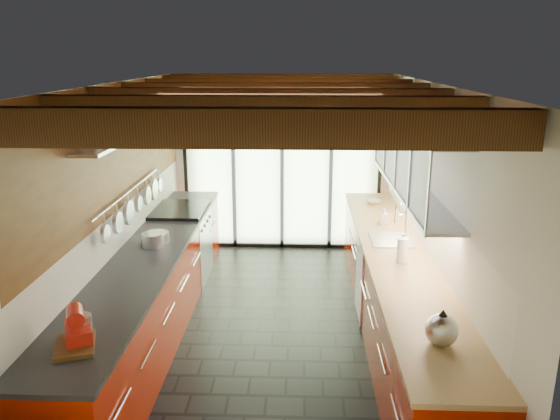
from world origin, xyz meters
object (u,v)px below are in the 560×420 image
object	(u,v)px
kettle	(442,328)
paper_towel	(402,250)
soap_bottle	(384,216)
stand_mixer	(79,327)
bowl	(374,202)

from	to	relation	value
kettle	paper_towel	world-z (taller)	paper_towel
kettle	soap_bottle	world-z (taller)	kettle
paper_towel	soap_bottle	bearing A→B (deg)	90.00
kettle	soap_bottle	xyz separation A→B (m)	(0.00, 2.78, -0.02)
stand_mixer	paper_towel	xyz separation A→B (m)	(2.54, 1.61, 0.01)
kettle	bowl	size ratio (longest dim) A/B	1.66
paper_towel	bowl	xyz separation A→B (m)	(0.00, 2.18, -0.10)
bowl	kettle	bearing A→B (deg)	-90.00
paper_towel	bowl	distance (m)	2.18
kettle	bowl	bearing A→B (deg)	90.00
stand_mixer	bowl	size ratio (longest dim) A/B	1.83
kettle	bowl	world-z (taller)	kettle
paper_towel	soap_bottle	size ratio (longest dim) A/B	1.50
soap_bottle	bowl	world-z (taller)	soap_bottle
soap_bottle	kettle	bearing A→B (deg)	-90.00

